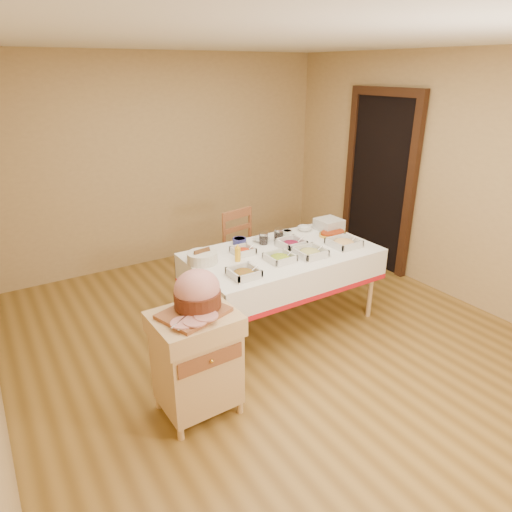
{
  "coord_description": "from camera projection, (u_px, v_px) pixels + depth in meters",
  "views": [
    {
      "loc": [
        -2.1,
        -3.03,
        2.4
      ],
      "look_at": [
        -0.06,
        0.2,
        0.83
      ],
      "focal_mm": 32.0,
      "sensor_mm": 36.0,
      "label": 1
    }
  ],
  "objects": [
    {
      "name": "dining_table",
      "position": [
        282.0,
        267.0,
        4.47
      ],
      "size": [
        1.82,
        1.02,
        0.76
      ],
      "color": "tan",
      "rests_on": "ground"
    },
    {
      "name": "serving_dish_b",
      "position": [
        280.0,
        258.0,
        4.18
      ],
      "size": [
        0.24,
        0.24,
        0.1
      ],
      "color": "silver",
      "rests_on": "dining_table"
    },
    {
      "name": "bowl_small_imported",
      "position": [
        304.0,
        228.0,
        4.96
      ],
      "size": [
        0.2,
        0.2,
        0.05
      ],
      "primitive_type": "imported",
      "rotation": [
        0.0,
        0.0,
        0.38
      ],
      "color": "silver",
      "rests_on": "dining_table"
    },
    {
      "name": "bowl_white_imported",
      "position": [
        261.0,
        240.0,
        4.65
      ],
      "size": [
        0.2,
        0.2,
        0.04
      ],
      "primitive_type": "imported",
      "rotation": [
        0.0,
        0.0,
        0.31
      ],
      "color": "silver",
      "rests_on": "dining_table"
    },
    {
      "name": "room_shell",
      "position": [
        275.0,
        210.0,
        3.82
      ],
      "size": [
        5.0,
        5.0,
        5.0
      ],
      "color": "olive",
      "rests_on": "ground"
    },
    {
      "name": "serving_dish_a",
      "position": [
        244.0,
        273.0,
        3.87
      ],
      "size": [
        0.24,
        0.24,
        0.1
      ],
      "color": "silver",
      "rests_on": "dining_table"
    },
    {
      "name": "plate_stack",
      "position": [
        329.0,
        224.0,
        4.97
      ],
      "size": [
        0.25,
        0.25,
        0.12
      ],
      "color": "silver",
      "rests_on": "dining_table"
    },
    {
      "name": "small_bowl_mid",
      "position": [
        239.0,
        241.0,
        4.59
      ],
      "size": [
        0.14,
        0.14,
        0.06
      ],
      "color": "navy",
      "rests_on": "dining_table"
    },
    {
      "name": "mustard_bottle",
      "position": [
        238.0,
        253.0,
        4.16
      ],
      "size": [
        0.05,
        0.05,
        0.17
      ],
      "color": "gold",
      "rests_on": "dining_table"
    },
    {
      "name": "small_bowl_left",
      "position": [
        195.0,
        256.0,
        4.21
      ],
      "size": [
        0.11,
        0.11,
        0.05
      ],
      "color": "silver",
      "rests_on": "dining_table"
    },
    {
      "name": "butcher_cart",
      "position": [
        196.0,
        358.0,
        3.29
      ],
      "size": [
        0.59,
        0.5,
        0.82
      ],
      "color": "tan",
      "rests_on": "ground"
    },
    {
      "name": "serving_dish_f",
      "position": [
        291.0,
        244.0,
        4.5
      ],
      "size": [
        0.25,
        0.24,
        0.12
      ],
      "color": "silver",
      "rests_on": "dining_table"
    },
    {
      "name": "serving_dish_d",
      "position": [
        344.0,
        243.0,
        4.53
      ],
      "size": [
        0.28,
        0.28,
        0.1
      ],
      "color": "silver",
      "rests_on": "dining_table"
    },
    {
      "name": "preserve_jar_left",
      "position": [
        263.0,
        239.0,
        4.58
      ],
      "size": [
        0.09,
        0.09,
        0.12
      ],
      "color": "silver",
      "rests_on": "dining_table"
    },
    {
      "name": "brass_platter",
      "position": [
        333.0,
        233.0,
        4.83
      ],
      "size": [
        0.32,
        0.23,
        0.04
      ],
      "color": "gold",
      "rests_on": "dining_table"
    },
    {
      "name": "preserve_jar_right",
      "position": [
        279.0,
        235.0,
        4.65
      ],
      "size": [
        0.1,
        0.1,
        0.13
      ],
      "color": "silver",
      "rests_on": "dining_table"
    },
    {
      "name": "ham_on_board",
      "position": [
        197.0,
        294.0,
        3.15
      ],
      "size": [
        0.46,
        0.44,
        0.31
      ],
      "color": "brown",
      "rests_on": "butcher_cart"
    },
    {
      "name": "serving_dish_c",
      "position": [
        310.0,
        252.0,
        4.29
      ],
      "size": [
        0.26,
        0.26,
        0.11
      ],
      "color": "silver",
      "rests_on": "dining_table"
    },
    {
      "name": "serving_dish_e",
      "position": [
        243.0,
        251.0,
        4.35
      ],
      "size": [
        0.2,
        0.2,
        0.09
      ],
      "color": "silver",
      "rests_on": "dining_table"
    },
    {
      "name": "bread_basket",
      "position": [
        202.0,
        257.0,
        4.14
      ],
      "size": [
        0.28,
        0.28,
        0.12
      ],
      "color": "silver",
      "rests_on": "dining_table"
    },
    {
      "name": "dining_chair",
      "position": [
        246.0,
        254.0,
        5.02
      ],
      "size": [
        0.51,
        0.49,
        0.98
      ],
      "color": "brown",
      "rests_on": "ground"
    },
    {
      "name": "doorway",
      "position": [
        380.0,
        180.0,
        5.68
      ],
      "size": [
        0.09,
        1.1,
        2.2
      ],
      "color": "black",
      "rests_on": "ground"
    },
    {
      "name": "small_bowl_right",
      "position": [
        287.0,
        233.0,
        4.82
      ],
      "size": [
        0.11,
        0.11,
        0.05
      ],
      "color": "silver",
      "rests_on": "dining_table"
    }
  ]
}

